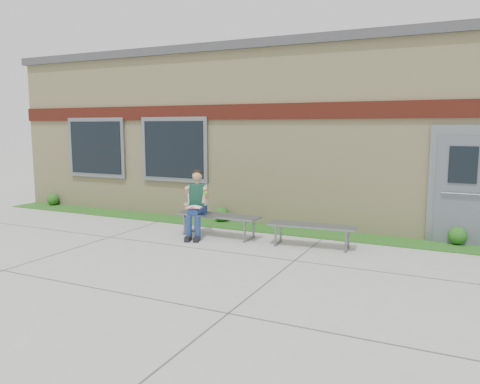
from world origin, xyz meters
The scene contains 9 objects.
ground centered at (0.00, 0.00, 0.00)m, with size 80.00×80.00×0.00m, color #9E9E99.
grass_strip centered at (0.00, 2.60, 0.01)m, with size 16.00×0.80×0.02m, color #245416.
school_building centered at (0.00, 5.99, 2.10)m, with size 16.20×6.22×4.20m.
bench_left centered at (-1.01, 1.53, 0.36)m, with size 1.79×0.55×0.46m.
bench_right centered at (0.99, 1.53, 0.33)m, with size 1.68×0.61×0.43m.
girl centered at (-1.41, 1.33, 0.72)m, with size 0.59×0.87×1.39m.
shrub_west centered at (-7.11, 2.85, 0.19)m, with size 0.33×0.33×0.33m, color #245416.
shrub_mid centered at (-1.64, 2.85, 0.19)m, with size 0.35×0.35×0.35m, color #245416.
shrub_east centered at (3.48, 2.85, 0.19)m, with size 0.34×0.34×0.34m, color #245416.
Camera 1 is at (3.46, -6.86, 2.26)m, focal length 35.00 mm.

